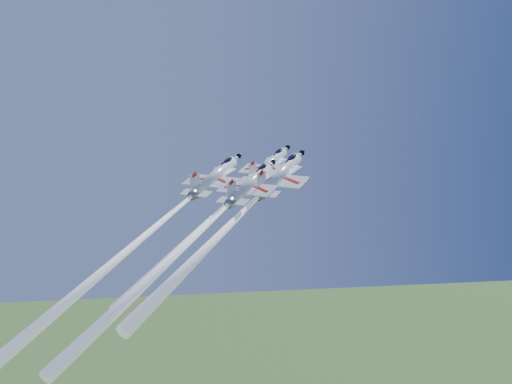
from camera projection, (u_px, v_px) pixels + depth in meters
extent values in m
cylinder|color=white|center=(268.00, 166.00, 107.80)|extent=(5.72, 7.13, 11.88)
cone|color=white|center=(285.00, 150.00, 113.11)|extent=(3.20, 3.37, 3.00)
cone|color=black|center=(289.00, 146.00, 114.34)|extent=(1.61, 1.70, 1.51)
cone|color=slate|center=(251.00, 182.00, 102.91)|extent=(2.92, 2.95, 2.00)
ellipsoid|color=black|center=(279.00, 152.00, 110.92)|extent=(2.92, 3.00, 2.26)
cube|color=black|center=(275.00, 154.00, 109.68)|extent=(0.91, 0.95, 0.79)
cube|color=white|center=(265.00, 170.00, 107.02)|extent=(9.81, 9.20, 2.59)
cube|color=white|center=(268.00, 161.00, 110.26)|extent=(3.03, 3.00, 1.64)
cube|color=white|center=(280.00, 162.00, 108.97)|extent=(3.03, 3.00, 1.64)
cube|color=white|center=(254.00, 180.00, 103.67)|extent=(5.29, 4.95, 1.36)
cube|color=white|center=(253.00, 171.00, 103.13)|extent=(2.40, 2.81, 3.82)
cube|color=red|center=(252.00, 164.00, 102.73)|extent=(1.04, 1.11, 1.06)
cube|color=black|center=(269.00, 170.00, 108.23)|extent=(6.80, 6.92, 4.70)
sphere|color=white|center=(250.00, 183.00, 102.73)|extent=(1.12, 1.17, 0.98)
cone|color=white|center=(193.00, 237.00, 89.29)|extent=(11.85, 16.33, 33.92)
cylinder|color=white|center=(214.00, 177.00, 105.17)|extent=(6.10, 7.60, 12.68)
cone|color=white|center=(236.00, 159.00, 110.82)|extent=(3.41, 3.60, 3.20)
cone|color=black|center=(240.00, 155.00, 112.14)|extent=(1.72, 1.81, 1.61)
cone|color=slate|center=(193.00, 195.00, 99.95)|extent=(3.11, 3.15, 2.14)
ellipsoid|color=black|center=(228.00, 161.00, 108.49)|extent=(3.11, 3.21, 2.42)
cube|color=black|center=(223.00, 164.00, 107.17)|extent=(0.97, 1.02, 0.84)
cube|color=white|center=(211.00, 181.00, 104.33)|extent=(10.47, 9.82, 2.76)
cube|color=white|center=(216.00, 171.00, 107.78)|extent=(3.24, 3.21, 1.75)
cube|color=white|center=(228.00, 172.00, 106.41)|extent=(3.24, 3.21, 1.75)
cube|color=white|center=(196.00, 193.00, 100.75)|extent=(5.64, 5.28, 1.45)
cube|color=white|center=(195.00, 183.00, 100.18)|extent=(2.56, 2.99, 4.08)
cube|color=red|center=(194.00, 175.00, 99.76)|extent=(1.11, 1.19, 1.13)
cube|color=black|center=(216.00, 182.00, 105.62)|extent=(7.25, 7.39, 5.02)
sphere|color=white|center=(192.00, 196.00, 99.75)|extent=(1.19, 1.24, 1.04)
cone|color=white|center=(104.00, 270.00, 83.17)|extent=(14.19, 19.72, 41.62)
cylinder|color=white|center=(279.00, 175.00, 100.78)|extent=(6.39, 7.96, 13.28)
cone|color=white|center=(299.00, 156.00, 106.70)|extent=(3.58, 3.77, 3.35)
cone|color=black|center=(303.00, 151.00, 108.08)|extent=(1.80, 1.90, 1.68)
cone|color=slate|center=(259.00, 195.00, 95.31)|extent=(3.26, 3.30, 2.24)
ellipsoid|color=black|center=(292.00, 158.00, 104.25)|extent=(3.26, 3.36, 2.53)
cube|color=black|center=(287.00, 161.00, 102.87)|extent=(1.02, 1.06, 0.88)
cube|color=white|center=(276.00, 180.00, 99.90)|extent=(10.96, 10.28, 2.89)
cube|color=white|center=(279.00, 169.00, 103.52)|extent=(3.39, 3.36, 1.84)
cube|color=white|center=(293.00, 170.00, 102.08)|extent=(3.39, 3.36, 1.84)
cube|color=white|center=(263.00, 193.00, 96.15)|extent=(5.91, 5.53, 1.52)
cube|color=white|center=(262.00, 182.00, 95.55)|extent=(2.68, 3.14, 4.27)
cube|color=red|center=(261.00, 173.00, 95.11)|extent=(1.16, 1.24, 1.18)
cube|color=black|center=(280.00, 180.00, 101.25)|extent=(7.59, 7.74, 5.25)
sphere|color=white|center=(259.00, 196.00, 95.10)|extent=(1.25, 1.30, 1.09)
cone|color=white|center=(201.00, 253.00, 82.46)|extent=(11.61, 15.81, 32.14)
cylinder|color=white|center=(250.00, 184.00, 96.12)|extent=(5.75, 7.16, 11.93)
cone|color=white|center=(270.00, 165.00, 101.45)|extent=(3.21, 3.39, 3.01)
cone|color=black|center=(274.00, 161.00, 102.68)|extent=(1.62, 1.71, 1.51)
cone|color=slate|center=(230.00, 203.00, 91.20)|extent=(2.93, 2.97, 2.01)
ellipsoid|color=black|center=(263.00, 168.00, 99.25)|extent=(2.93, 3.02, 2.28)
cube|color=black|center=(258.00, 170.00, 98.00)|extent=(0.92, 0.96, 0.79)
cube|color=white|center=(247.00, 189.00, 95.33)|extent=(9.86, 9.24, 2.60)
cube|color=white|center=(251.00, 178.00, 98.58)|extent=(3.05, 3.02, 1.65)
cube|color=white|center=(263.00, 179.00, 97.29)|extent=(3.05, 3.02, 1.65)
cube|color=white|center=(233.00, 201.00, 91.96)|extent=(5.31, 4.98, 1.37)
cube|color=white|center=(232.00, 191.00, 91.42)|extent=(2.41, 2.82, 3.84)
cube|color=red|center=(231.00, 182.00, 91.02)|extent=(1.04, 1.12, 1.06)
cube|color=black|center=(251.00, 189.00, 96.54)|extent=(6.83, 6.96, 4.72)
sphere|color=white|center=(229.00, 204.00, 91.02)|extent=(1.12, 1.17, 0.98)
cone|color=white|center=(155.00, 274.00, 76.82)|extent=(12.38, 17.12, 35.77)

